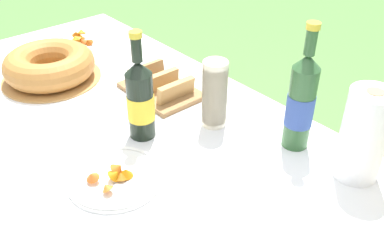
{
  "coord_description": "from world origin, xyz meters",
  "views": [
    {
      "loc": [
        0.83,
        -0.46,
        1.47
      ],
      "look_at": [
        0.09,
        0.17,
        0.82
      ],
      "focal_mm": 40.0,
      "sensor_mm": 36.0,
      "label": 1
    }
  ],
  "objects": [
    {
      "name": "cup_stack",
      "position": [
        0.08,
        0.27,
        0.86
      ],
      "size": [
        0.07,
        0.07,
        0.2
      ],
      "color": "beige",
      "rests_on": "tablecloth"
    },
    {
      "name": "bundt_cake",
      "position": [
        -0.49,
        0.03,
        0.81
      ],
      "size": [
        0.34,
        0.34,
        0.1
      ],
      "color": "#B78447",
      "rests_on": "tablecloth"
    },
    {
      "name": "snack_plate_near",
      "position": [
        0.11,
        -0.08,
        0.77
      ],
      "size": [
        0.24,
        0.24,
        0.06
      ],
      "color": "white",
      "rests_on": "tablecloth"
    },
    {
      "name": "cider_bottle_green",
      "position": [
        0.3,
        0.37,
        0.9
      ],
      "size": [
        0.07,
        0.07,
        0.35
      ],
      "color": "#2D562D",
      "rests_on": "tablecloth"
    },
    {
      "name": "bread_board",
      "position": [
        -0.17,
        0.26,
        0.79
      ],
      "size": [
        0.26,
        0.18,
        0.07
      ],
      "color": "olive",
      "rests_on": "tablecloth"
    },
    {
      "name": "paper_towel_roll",
      "position": [
        0.47,
        0.39,
        0.88
      ],
      "size": [
        0.11,
        0.11,
        0.24
      ],
      "color": "white",
      "rests_on": "tablecloth"
    },
    {
      "name": "snack_plate_left",
      "position": [
        -0.69,
        0.26,
        0.78
      ],
      "size": [
        0.2,
        0.2,
        0.06
      ],
      "color": "white",
      "rests_on": "tablecloth"
    },
    {
      "name": "juice_bottle_red",
      "position": [
        -0.01,
        0.08,
        0.88
      ],
      "size": [
        0.08,
        0.08,
        0.31
      ],
      "color": "black",
      "rests_on": "tablecloth"
    },
    {
      "name": "garden_table",
      "position": [
        0.0,
        0.0,
        0.7
      ],
      "size": [
        1.89,
        1.0,
        0.76
      ],
      "color": "brown",
      "rests_on": "ground_plane"
    },
    {
      "name": "tablecloth",
      "position": [
        0.0,
        0.0,
        0.75
      ],
      "size": [
        1.9,
        1.01,
        0.1
      ],
      "color": "white",
      "rests_on": "garden_table"
    }
  ]
}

